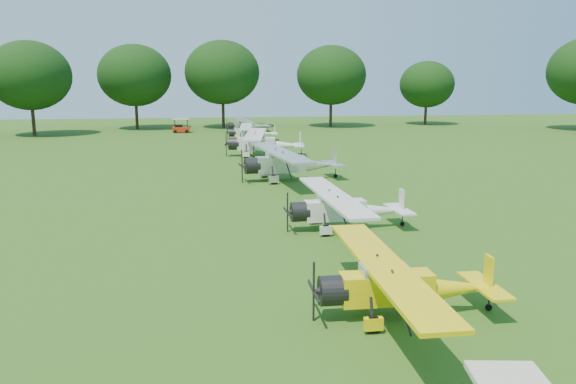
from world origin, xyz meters
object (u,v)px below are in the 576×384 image
aircraft_3 (344,207)px  aircraft_4 (288,161)px  aircraft_5 (262,142)px  aircraft_6 (251,131)px  aircraft_2 (401,282)px  golf_cart (181,128)px  aircraft_7 (247,124)px

aircraft_3 → aircraft_4: bearing=90.7°
aircraft_4 → aircraft_5: bearing=84.6°
aircraft_5 → aircraft_6: 13.90m
aircraft_2 → golf_cart: bearing=99.1°
aircraft_4 → aircraft_7: 37.84m
aircraft_2 → aircraft_3: 10.29m
aircraft_2 → aircraft_6: aircraft_6 is taller
aircraft_2 → aircraft_3: aircraft_3 is taller
aircraft_6 → aircraft_3: bearing=-82.7°
aircraft_4 → aircraft_6: 27.05m
aircraft_2 → aircraft_3: (0.82, 10.25, 0.04)m
aircraft_2 → aircraft_7: 61.90m
aircraft_2 → aircraft_7: size_ratio=0.98×
aircraft_7 → golf_cart: (-8.97, 0.58, -0.47)m
aircraft_4 → aircraft_3: bearing=-94.9°
aircraft_5 → golf_cart: bearing=117.1°
aircraft_4 → aircraft_2: bearing=-98.0°
aircraft_6 → golf_cart: size_ratio=4.17×
aircraft_5 → aircraft_6: (0.08, 13.90, -0.28)m
aircraft_7 → aircraft_3: bearing=-96.5°
aircraft_3 → golf_cart: bearing=98.5°
aircraft_3 → golf_cart: (-9.66, 52.22, -0.49)m
aircraft_2 → aircraft_3: size_ratio=0.96×
aircraft_3 → aircraft_7: 51.65m
aircraft_7 → golf_cart: aircraft_7 is taller
aircraft_4 → aircraft_7: (-0.03, 37.84, -0.26)m
golf_cart → aircraft_5: bearing=-68.6°
golf_cart → aircraft_7: bearing=-0.8°
aircraft_2 → aircraft_4: (0.16, 24.06, 0.28)m
aircraft_3 → aircraft_6: size_ratio=1.02×
aircraft_2 → aircraft_3: bearing=86.5°
aircraft_4 → aircraft_6: (-0.41, 27.04, -0.27)m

